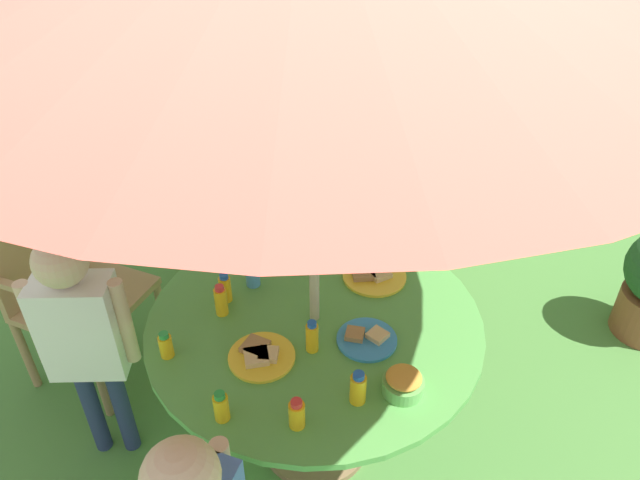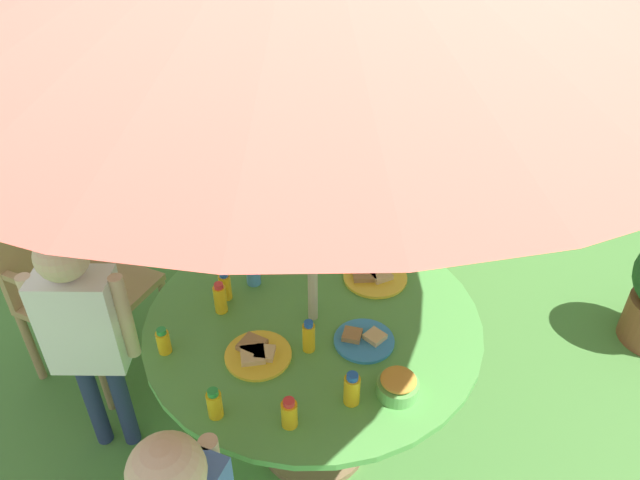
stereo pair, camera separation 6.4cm
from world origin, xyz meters
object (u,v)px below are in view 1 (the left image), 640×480
juice_bottle_near_left (225,288)px  juice_bottle_center_front (221,407)px  juice_bottle_spot_a (166,345)px  cup_near (253,278)px  plate_mid_left (261,355)px  juice_bottle_near_right (313,337)px  garden_table (315,346)px  plate_back_edge (373,275)px  juice_bottle_far_left (221,301)px  plate_mid_right (295,246)px  plate_far_right (367,338)px  child_in_white_shirt (81,327)px  juice_bottle_center_back (358,388)px  dome_tent (293,78)px  child_in_yellow_shirt (285,167)px  wooden_chair (63,273)px  snack_bowl (403,383)px  juice_bottle_front_edge (297,414)px

juice_bottle_near_left → juice_bottle_center_front: (0.08, -0.55, -0.01)m
juice_bottle_spot_a → cup_near: bearing=58.0°
plate_mid_left → juice_bottle_near_right: 0.19m
garden_table → plate_back_edge: size_ratio=4.85×
juice_bottle_far_left → juice_bottle_near_left: bearing=88.1°
plate_back_edge → juice_bottle_near_right: bearing=-118.5°
garden_table → plate_mid_right: plate_mid_right is taller
plate_far_right → juice_bottle_near_left: juice_bottle_near_left is taller
plate_back_edge → juice_bottle_far_left: size_ratio=1.96×
child_in_white_shirt → plate_far_right: bearing=-6.7°
plate_mid_right → juice_bottle_near_right: juice_bottle_near_right is taller
child_in_white_shirt → juice_bottle_center_back: child_in_white_shirt is taller
garden_table → dome_tent: 2.17m
child_in_yellow_shirt → juice_bottle_center_back: (0.35, -1.28, -0.08)m
child_in_white_shirt → cup_near: child_in_white_shirt is taller
juice_bottle_near_left → child_in_white_shirt: bearing=-164.6°
wooden_chair → child_in_yellow_shirt: size_ratio=0.74×
plate_back_edge → juice_bottle_far_left: juice_bottle_far_left is taller
dome_tent → juice_bottle_near_left: bearing=-94.6°
child_in_yellow_shirt → juice_bottle_near_left: size_ratio=11.06×
plate_far_right → juice_bottle_center_back: bearing=-97.3°
juice_bottle_center_front → cup_near: size_ratio=1.85×
snack_bowl → child_in_white_shirt: bearing=166.8°
wooden_chair → juice_bottle_spot_a: (0.68, -0.65, 0.23)m
snack_bowl → juice_bottle_spot_a: 0.81m
child_in_white_shirt → plate_mid_right: bearing=28.7°
child_in_white_shirt → juice_bottle_spot_a: bearing=-26.4°
plate_mid_left → juice_bottle_near_left: (-0.17, 0.29, 0.05)m
juice_bottle_near_left → juice_bottle_front_edge: 0.65m
plate_mid_left → juice_bottle_spot_a: (-0.32, -0.00, 0.04)m
garden_table → juice_bottle_near_right: juice_bottle_near_right is taller
plate_mid_right → juice_bottle_center_front: size_ratio=1.96×
wooden_chair → cup_near: 0.99m
child_in_yellow_shirt → juice_bottle_far_left: size_ratio=10.52×
child_in_white_shirt → juice_bottle_center_front: bearing=-37.7°
juice_bottle_center_front → juice_bottle_center_back: bearing=11.7°
juice_bottle_near_left → juice_bottle_spot_a: size_ratio=1.20×
child_in_white_shirt → juice_bottle_near_right: size_ratio=8.67×
wooden_chair → juice_bottle_far_left: size_ratio=7.79×
plate_far_right → juice_bottle_center_back: (-0.03, -0.27, 0.05)m
garden_table → juice_bottle_center_back: 0.46m
wooden_chair → plate_far_right: bearing=-91.4°
garden_table → plate_back_edge: plate_back_edge is taller
plate_back_edge → juice_bottle_near_left: size_ratio=2.06×
garden_table → dome_tent: (-0.25, 2.14, 0.27)m
juice_bottle_far_left → juice_bottle_near_right: bearing=-26.0°
cup_near → juice_bottle_far_left: bearing=-118.8°
juice_bottle_front_edge → juice_bottle_spot_a: bearing=150.3°
juice_bottle_center_front → juice_bottle_spot_a: size_ratio=1.09×
plate_mid_right → juice_bottle_center_front: bearing=-99.9°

